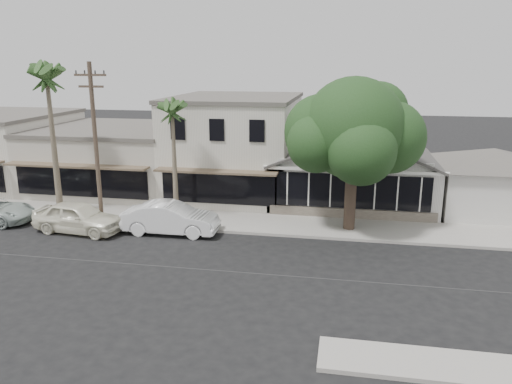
% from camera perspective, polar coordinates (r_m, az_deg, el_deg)
% --- Properties ---
extents(ground, '(140.00, 140.00, 0.00)m').
position_cam_1_polar(ground, '(22.28, -2.35, -9.13)').
color(ground, black).
rests_on(ground, ground).
extents(sidewalk_north, '(90.00, 3.50, 0.15)m').
position_cam_1_polar(sidewalk_north, '(30.76, -14.20, -2.62)').
color(sidewalk_north, '#9E9991').
rests_on(sidewalk_north, ground).
extents(corner_shop, '(10.40, 8.60, 5.10)m').
position_cam_1_polar(corner_shop, '(32.95, 11.02, 3.27)').
color(corner_shop, silver).
rests_on(corner_shop, ground).
extents(side_cottage, '(6.00, 6.00, 3.00)m').
position_cam_1_polar(side_cottage, '(33.36, 25.14, 0.30)').
color(side_cottage, silver).
rests_on(side_cottage, ground).
extents(row_building_near, '(8.00, 10.00, 6.50)m').
position_cam_1_polar(row_building_near, '(34.69, -2.30, 5.16)').
color(row_building_near, silver).
rests_on(row_building_near, ground).
extents(row_building_midnear, '(10.00, 10.00, 4.20)m').
position_cam_1_polar(row_building_midnear, '(37.89, -15.71, 3.66)').
color(row_building_midnear, beige).
rests_on(row_building_midnear, ground).
extents(utility_pole, '(1.80, 0.24, 9.00)m').
position_cam_1_polar(utility_pole, '(28.82, -17.87, 5.60)').
color(utility_pole, brown).
rests_on(utility_pole, ground).
extents(car_0, '(5.14, 2.52, 1.69)m').
position_cam_1_polar(car_0, '(28.64, -19.66, -2.72)').
color(car_0, white).
rests_on(car_0, ground).
extents(car_1, '(5.17, 1.89, 1.69)m').
position_cam_1_polar(car_1, '(27.16, -9.71, -2.97)').
color(car_1, white).
rests_on(car_1, ground).
extents(shade_tree, '(7.48, 6.76, 8.30)m').
position_cam_1_polar(shade_tree, '(26.87, 10.95, 6.88)').
color(shade_tree, '#48382C').
rests_on(shade_tree, ground).
extents(palm_east, '(2.73, 2.73, 7.33)m').
position_cam_1_polar(palm_east, '(28.33, -9.55, 9.02)').
color(palm_east, '#726651').
rests_on(palm_east, ground).
extents(palm_mid, '(2.96, 2.96, 9.39)m').
position_cam_1_polar(palm_mid, '(31.17, -22.80, 11.90)').
color(palm_mid, '#726651').
rests_on(palm_mid, ground).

